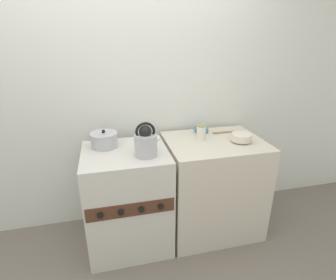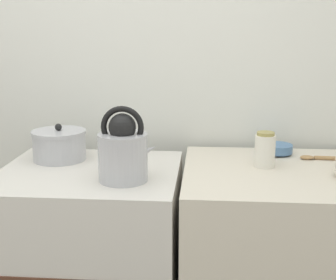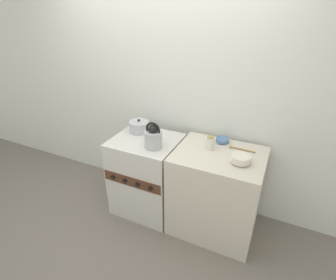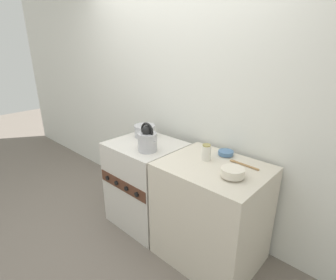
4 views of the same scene
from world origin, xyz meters
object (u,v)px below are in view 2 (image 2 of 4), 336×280
storage_jar (265,150)px  stove (93,276)px  cooking_pot (59,145)px  small_ceramic_bowl (277,149)px  kettle (123,151)px

storage_jar → stove: bearing=-173.6°
storage_jar → cooking_pot: bearing=175.8°
stove → storage_jar: (0.66, 0.07, 0.51)m
small_ceramic_bowl → storage_jar: storage_jar is taller
kettle → storage_jar: kettle is taller
stove → kettle: 0.58m
kettle → stove: bearing=144.7°
small_ceramic_bowl → storage_jar: size_ratio=0.96×
cooking_pot → storage_jar: bearing=-4.2°
cooking_pot → storage_jar: 0.81m
kettle → cooking_pot: 0.39m
stove → cooking_pot: bearing=138.5°
stove → storage_jar: storage_jar is taller
cooking_pot → storage_jar: cooking_pot is taller
stove → kettle: kettle is taller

